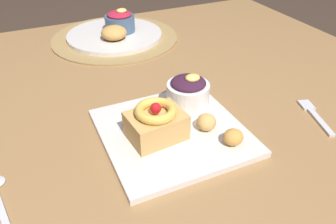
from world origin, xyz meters
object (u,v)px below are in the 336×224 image
object	(u,v)px
berry_ramekin	(188,93)
fork	(314,114)
back_plate	(115,35)
back_ramekin	(120,21)
fritter_middle	(233,137)
cake_slice	(156,123)
back_pastry	(115,33)
front_plate	(172,132)
fritter_front	(206,122)

from	to	relation	value
berry_ramekin	fork	bearing A→B (deg)	-28.09
back_plate	back_ramekin	world-z (taller)	back_ramekin
fritter_middle	back_ramekin	distance (m)	0.60
cake_slice	fork	bearing A→B (deg)	-9.78
back_pastry	berry_ramekin	bearing A→B (deg)	-85.44
fritter_middle	back_plate	xyz separation A→B (m)	(-0.04, 0.59, -0.02)
cake_slice	fork	distance (m)	0.34
back_pastry	fork	bearing A→B (deg)	-63.34
back_plate	fritter_middle	bearing A→B (deg)	-86.23
front_plate	fork	size ratio (longest dim) A/B	2.10
berry_ramekin	fritter_middle	bearing A→B (deg)	-83.14
cake_slice	back_ramekin	size ratio (longest dim) A/B	1.17
back_ramekin	fork	distance (m)	0.63
fritter_front	fritter_middle	size ratio (longest dim) A/B	1.00
back_ramekin	fork	world-z (taller)	back_ramekin
berry_ramekin	fritter_middle	distance (m)	0.14
front_plate	berry_ramekin	bearing A→B (deg)	43.31
front_plate	cake_slice	bearing A→B (deg)	-168.94
front_plate	berry_ramekin	size ratio (longest dim) A/B	2.98
fritter_front	back_plate	world-z (taller)	fritter_front
fritter_middle	back_plate	distance (m)	0.59
back_pastry	fritter_middle	bearing A→B (deg)	-84.84
fork	berry_ramekin	bearing A→B (deg)	79.30
berry_ramekin	fritter_front	size ratio (longest dim) A/B	2.36
cake_slice	berry_ramekin	xyz separation A→B (m)	(0.10, 0.07, 0.00)
berry_ramekin	back_pastry	distance (m)	0.41
berry_ramekin	fork	size ratio (longest dim) A/B	0.70
cake_slice	back_pastry	distance (m)	0.48
berry_ramekin	back_ramekin	distance (m)	0.46
back_pastry	back_plate	bearing A→B (deg)	77.39
cake_slice	fritter_middle	distance (m)	0.14
front_plate	back_plate	size ratio (longest dim) A/B	0.89
fritter_middle	front_plate	bearing A→B (deg)	134.33
back_ramekin	back_plate	bearing A→B (deg)	-157.04
fritter_front	fritter_middle	bearing A→B (deg)	-68.85
fritter_middle	fork	distance (m)	0.22
back_plate	cake_slice	bearing A→B (deg)	-98.54
fritter_front	front_plate	bearing A→B (deg)	156.48
fritter_middle	back_ramekin	world-z (taller)	back_ramekin
back_pastry	front_plate	bearing A→B (deg)	-93.88
fritter_middle	fork	size ratio (longest dim) A/B	0.30
cake_slice	fritter_front	size ratio (longest dim) A/B	2.88
back_ramekin	fritter_middle	bearing A→B (deg)	-88.47
back_pastry	fork	world-z (taller)	back_pastry
berry_ramekin	fork	world-z (taller)	berry_ramekin
front_plate	berry_ramekin	distance (m)	0.10
back_plate	back_pastry	xyz separation A→B (m)	(-0.01, -0.05, 0.03)
fritter_middle	back_plate	world-z (taller)	fritter_middle
cake_slice	fritter_middle	size ratio (longest dim) A/B	2.89
fritter_middle	back_pastry	size ratio (longest dim) A/B	0.49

